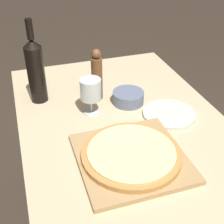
# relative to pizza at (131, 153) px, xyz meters

# --- Properties ---
(dining_table) EXTENTS (0.82, 1.42, 0.72)m
(dining_table) POSITION_rel_pizza_xyz_m (0.05, 0.13, -0.12)
(dining_table) COLOR #CCB78E
(dining_table) RESTS_ON ground_plane
(cutting_board) EXTENTS (0.36, 0.36, 0.02)m
(cutting_board) POSITION_rel_pizza_xyz_m (0.00, 0.00, -0.02)
(cutting_board) COLOR tan
(cutting_board) RESTS_ON dining_table
(pizza) EXTENTS (0.34, 0.34, 0.02)m
(pizza) POSITION_rel_pizza_xyz_m (0.00, 0.00, 0.00)
(pizza) COLOR #C68947
(pizza) RESTS_ON cutting_board
(wine_bottle) EXTENTS (0.08, 0.08, 0.37)m
(wine_bottle) POSITION_rel_pizza_xyz_m (-0.25, 0.50, 0.12)
(wine_bottle) COLOR black
(wine_bottle) RESTS_ON dining_table
(pepper_mill) EXTENTS (0.05, 0.05, 0.24)m
(pepper_mill) POSITION_rel_pizza_xyz_m (0.00, 0.44, 0.08)
(pepper_mill) COLOR brown
(pepper_mill) RESTS_ON dining_table
(wine_glass) EXTENTS (0.09, 0.09, 0.16)m
(wine_glass) POSITION_rel_pizza_xyz_m (-0.05, 0.33, 0.08)
(wine_glass) COLOR silver
(wine_glass) RESTS_ON dining_table
(small_bowl) EXTENTS (0.14, 0.14, 0.05)m
(small_bowl) POSITION_rel_pizza_xyz_m (0.12, 0.36, -0.00)
(small_bowl) COLOR slate
(small_bowl) RESTS_ON dining_table
(dinner_plate) EXTENTS (0.22, 0.22, 0.01)m
(dinner_plate) POSITION_rel_pizza_xyz_m (0.25, 0.21, -0.02)
(dinner_plate) COLOR silver
(dinner_plate) RESTS_ON dining_table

